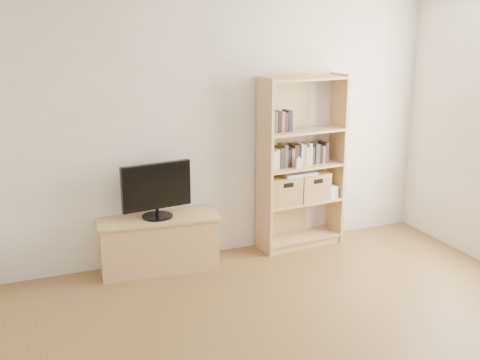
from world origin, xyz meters
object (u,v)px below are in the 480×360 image
baby_monitor (299,163)px  television (156,190)px  basket_left (281,190)px  tv_stand (159,244)px  laptop (297,173)px  bookshelf (302,163)px  basket_right (310,186)px

baby_monitor → television: bearing=-179.2°
television → basket_left: bearing=-5.9°
tv_stand → laptop: laptop is taller
bookshelf → basket_right: bearing=-2.6°
tv_stand → basket_right: size_ratio=3.18×
baby_monitor → basket_right: bearing=31.6°
laptop → basket_left: bearing=179.2°
television → laptop: 1.49m
laptop → television: bearing=179.7°
bookshelf → television: bearing=177.6°
basket_left → laptop: 0.24m
bookshelf → basket_left: bookshelf is taller
bookshelf → basket_right: 0.28m
bookshelf → baby_monitor: bearing=-135.0°
tv_stand → television: (0.00, 0.00, 0.54)m
tv_stand → bookshelf: 1.68m
baby_monitor → basket_left: baby_monitor is taller
tv_stand → bookshelf: bookshelf is taller
basket_right → laptop: 0.23m
television → basket_left: 1.32m
basket_left → laptop: laptop is taller
tv_stand → laptop: bearing=6.4°
bookshelf → laptop: 0.11m
laptop → basket_right: bearing=6.8°
television → laptop: size_ratio=1.90×
basket_right → television: bearing=174.7°
basket_right → tv_stand: bearing=174.7°
television → bookshelf: bearing=-5.2°
tv_stand → basket_right: bearing=7.1°
television → basket_right: size_ratio=1.95×
tv_stand → basket_left: size_ratio=3.13×
tv_stand → basket_left: 1.37m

